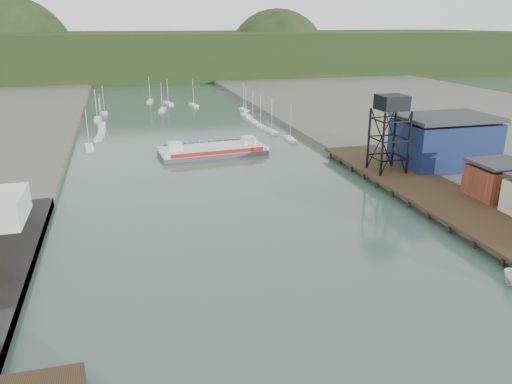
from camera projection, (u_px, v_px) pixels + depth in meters
east_pier at (429, 190)px, 95.15m from camera, size 14.00×70.00×2.45m
lift_tower at (391, 107)px, 102.07m from camera, size 6.50×6.50×16.00m
blue_shed at (444, 142)px, 110.40m from camera, size 20.50×14.50×11.30m
marina_sailboats at (178, 119)px, 171.79m from camera, size 57.71×92.65×0.90m
distant_hills at (140, 58)px, 316.23m from camera, size 500.00×120.00×80.00m
chain_ferry at (213, 150)px, 127.74m from camera, size 27.73×13.05×3.87m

